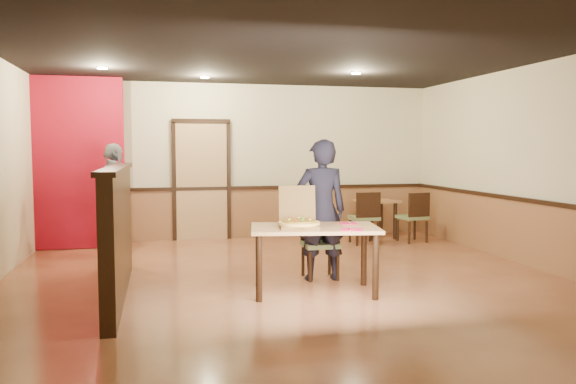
# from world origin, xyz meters

# --- Properties ---
(floor) EXTENTS (7.00, 7.00, 0.00)m
(floor) POSITION_xyz_m (0.00, 0.00, 0.00)
(floor) COLOR #C2744B
(floor) RESTS_ON ground
(ceiling) EXTENTS (7.00, 7.00, 0.00)m
(ceiling) POSITION_xyz_m (0.00, 0.00, 2.80)
(ceiling) COLOR black
(ceiling) RESTS_ON wall_back
(wall_back) EXTENTS (7.00, 0.00, 7.00)m
(wall_back) POSITION_xyz_m (0.00, 3.50, 1.40)
(wall_back) COLOR beige
(wall_back) RESTS_ON floor
(wall_right) EXTENTS (0.00, 7.00, 7.00)m
(wall_right) POSITION_xyz_m (3.50, 0.00, 1.40)
(wall_right) COLOR beige
(wall_right) RESTS_ON floor
(wainscot_back) EXTENTS (7.00, 0.04, 0.90)m
(wainscot_back) POSITION_xyz_m (0.00, 3.47, 0.45)
(wainscot_back) COLOR #905F39
(wainscot_back) RESTS_ON floor
(chair_rail_back) EXTENTS (7.00, 0.06, 0.06)m
(chair_rail_back) POSITION_xyz_m (0.00, 3.45, 0.92)
(chair_rail_back) COLOR black
(chair_rail_back) RESTS_ON wall_back
(wainscot_right) EXTENTS (0.04, 7.00, 0.90)m
(wainscot_right) POSITION_xyz_m (3.47, 0.00, 0.45)
(wainscot_right) COLOR #905F39
(wainscot_right) RESTS_ON floor
(chair_rail_right) EXTENTS (0.06, 7.00, 0.06)m
(chair_rail_right) POSITION_xyz_m (3.45, 0.00, 0.92)
(chair_rail_right) COLOR black
(chair_rail_right) RESTS_ON wall_right
(back_door) EXTENTS (0.90, 0.06, 2.10)m
(back_door) POSITION_xyz_m (-0.80, 3.46, 1.05)
(back_door) COLOR tan
(back_door) RESTS_ON wall_back
(booth_partition) EXTENTS (0.20, 3.10, 1.44)m
(booth_partition) POSITION_xyz_m (-2.00, -0.20, 0.74)
(booth_partition) COLOR black
(booth_partition) RESTS_ON floor
(red_accent_panel) EXTENTS (1.60, 0.20, 2.78)m
(red_accent_panel) POSITION_xyz_m (-2.90, 3.00, 1.40)
(red_accent_panel) COLOR maroon
(red_accent_panel) RESTS_ON floor
(spot_a) EXTENTS (0.14, 0.14, 0.02)m
(spot_a) POSITION_xyz_m (-2.30, 1.80, 2.78)
(spot_a) COLOR beige
(spot_a) RESTS_ON ceiling
(spot_b) EXTENTS (0.14, 0.14, 0.02)m
(spot_b) POSITION_xyz_m (-0.80, 2.50, 2.78)
(spot_b) COLOR beige
(spot_b) RESTS_ON ceiling
(spot_c) EXTENTS (0.14, 0.14, 0.02)m
(spot_c) POSITION_xyz_m (1.40, 1.50, 2.78)
(spot_c) COLOR beige
(spot_c) RESTS_ON ceiling
(main_table) EXTENTS (1.54, 1.04, 0.76)m
(main_table) POSITION_xyz_m (0.16, -0.62, 0.65)
(main_table) COLOR #AF7A49
(main_table) RESTS_ON floor
(diner_chair) EXTENTS (0.43, 0.43, 0.87)m
(diner_chair) POSITION_xyz_m (0.42, 0.13, 0.48)
(diner_chair) COLOR olive
(diner_chair) RESTS_ON floor
(side_chair_left) EXTENTS (0.45, 0.45, 0.90)m
(side_chair_left) POSITION_xyz_m (1.88, 2.30, 0.49)
(side_chair_left) COLOR olive
(side_chair_left) RESTS_ON floor
(side_chair_right) EXTENTS (0.50, 0.50, 0.88)m
(side_chair_right) POSITION_xyz_m (2.79, 2.30, 0.48)
(side_chair_right) COLOR olive
(side_chair_right) RESTS_ON floor
(side_table) EXTENTS (0.74, 0.74, 0.70)m
(side_table) POSITION_xyz_m (2.33, 2.91, 0.53)
(side_table) COLOR #AF7A49
(side_table) RESTS_ON floor
(diner) EXTENTS (0.67, 0.46, 1.75)m
(diner) POSITION_xyz_m (0.41, -0.02, 0.88)
(diner) COLOR black
(diner) RESTS_ON floor
(passerby) EXTENTS (0.52, 1.05, 1.72)m
(passerby) POSITION_xyz_m (-2.22, 2.30, 0.86)
(passerby) COLOR gray
(passerby) RESTS_ON floor
(pizza_box) EXTENTS (0.50, 0.56, 0.45)m
(pizza_box) POSITION_xyz_m (-0.02, -0.59, 0.82)
(pizza_box) COLOR brown
(pizza_box) RESTS_ON main_table
(pizza) EXTENTS (0.55, 0.55, 0.03)m
(pizza) POSITION_xyz_m (-0.03, -0.64, 0.81)
(pizza) COLOR #F7C45A
(pizza) RESTS_ON pizza_box
(napkin_near) EXTENTS (0.30, 0.30, 0.01)m
(napkin_near) POSITION_xyz_m (0.48, -0.96, 0.77)
(napkin_near) COLOR #E9103D
(napkin_near) RESTS_ON main_table
(napkin_far) EXTENTS (0.22, 0.22, 0.01)m
(napkin_far) POSITION_xyz_m (0.61, -0.47, 0.76)
(napkin_far) COLOR #E9103D
(napkin_far) RESTS_ON main_table
(condiment) EXTENTS (0.06, 0.06, 0.16)m
(condiment) POSITION_xyz_m (2.18, 2.77, 0.78)
(condiment) COLOR brown
(condiment) RESTS_ON side_table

